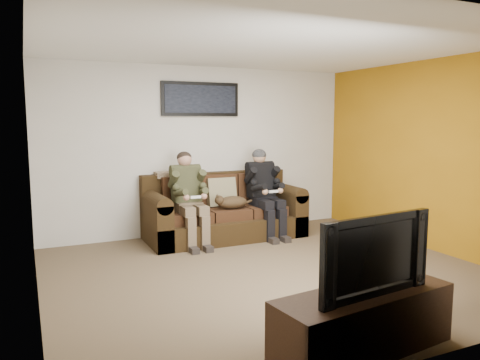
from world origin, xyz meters
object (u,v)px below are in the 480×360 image
sofa (223,213)px  tv_stand (363,322)px  person_left (189,192)px  cat (231,202)px  framed_poster (201,99)px  person_right (264,187)px  television (366,253)px

sofa → tv_stand: sofa is taller
person_left → cat: person_left is taller
sofa → framed_poster: bearing=117.6°
sofa → cat: sofa is taller
tv_stand → sofa: bearing=77.2°
person_left → tv_stand: (0.20, -3.59, -0.52)m
person_right → framed_poster: (-0.81, 0.58, 1.34)m
sofa → cat: 0.33m
person_right → cat: 0.61m
person_left → television: (0.20, -3.59, 0.03)m
sofa → person_left: 0.75m
sofa → television: bearing=-96.1°
sofa → tv_stand: 3.81m
television → sofa: bearing=77.2°
framed_poster → television: 4.37m
sofa → television: (-0.41, -3.78, 0.42)m
person_left → sofa: bearing=18.0°
cat → television: 3.57m
person_left → cat: 0.67m
person_left → television: bearing=-86.8°
cat → framed_poster: size_ratio=0.53×
sofa → cat: size_ratio=3.58×
sofa → cat: bearing=-82.1°
sofa → person_left: bearing=-162.0°
person_left → tv_stand: size_ratio=0.88×
television → cat: bearing=76.2°
sofa → television: 3.83m
tv_stand → television: television is taller
person_left → person_right: size_ratio=0.99×
cat → tv_stand: bearing=-97.1°
person_left → tv_stand: bearing=-86.8°
sofa → person_right: 0.75m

